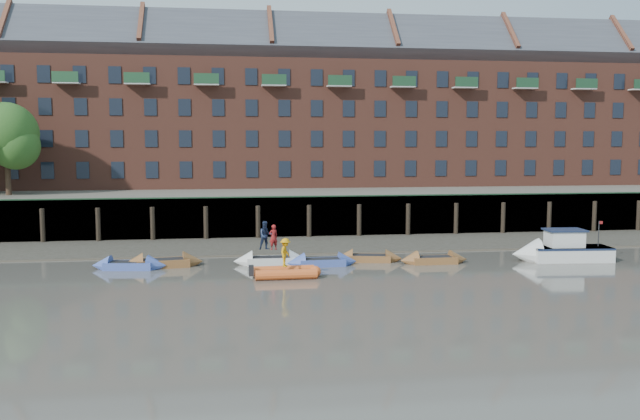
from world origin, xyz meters
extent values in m
plane|color=#5A554C|center=(0.00, 0.00, 0.00)|extent=(220.00, 220.00, 0.00)
cube|color=#3D382F|center=(0.00, 18.00, 0.00)|extent=(110.00, 8.00, 0.50)
cube|color=#4C4336|center=(0.00, 14.60, 0.00)|extent=(110.00, 1.60, 0.10)
cube|color=#2D2A26|center=(0.00, 22.40, 1.60)|extent=(110.00, 0.80, 3.20)
cylinder|color=black|center=(-18.00, 21.75, 1.30)|extent=(0.36, 0.36, 2.60)
cylinder|color=black|center=(-14.00, 21.75, 1.30)|extent=(0.36, 0.36, 2.60)
cylinder|color=black|center=(-10.00, 21.75, 1.30)|extent=(0.36, 0.36, 2.60)
cylinder|color=black|center=(-6.00, 21.75, 1.30)|extent=(0.36, 0.36, 2.60)
cylinder|color=black|center=(-2.00, 21.75, 1.30)|extent=(0.36, 0.36, 2.60)
cylinder|color=black|center=(2.00, 21.75, 1.30)|extent=(0.36, 0.36, 2.60)
cylinder|color=black|center=(6.00, 21.75, 1.30)|extent=(0.36, 0.36, 2.60)
cylinder|color=black|center=(10.00, 21.75, 1.30)|extent=(0.36, 0.36, 2.60)
cylinder|color=black|center=(14.00, 21.75, 1.30)|extent=(0.36, 0.36, 2.60)
cylinder|color=black|center=(18.00, 21.75, 1.30)|extent=(0.36, 0.36, 2.60)
cylinder|color=black|center=(22.00, 21.75, 1.30)|extent=(0.36, 0.36, 2.60)
cylinder|color=black|center=(26.00, 21.75, 1.30)|extent=(0.36, 0.36, 2.60)
cylinder|color=black|center=(30.00, 21.75, 1.30)|extent=(0.36, 0.36, 2.60)
cube|color=#264C2D|center=(0.00, 22.10, 3.25)|extent=(110.00, 0.06, 0.10)
cube|color=#5E594D|center=(0.00, 36.00, 1.60)|extent=(110.00, 28.00, 3.20)
cube|color=brown|center=(0.00, 37.00, 9.20)|extent=(80.00, 10.00, 12.00)
cube|color=#42444C|center=(0.00, 37.00, 16.40)|extent=(80.60, 15.56, 15.56)
cube|color=black|center=(-23.00, 31.98, 5.00)|extent=(1.10, 0.12, 1.50)
cube|color=black|center=(-20.00, 31.98, 5.00)|extent=(1.10, 0.12, 1.50)
cube|color=black|center=(-17.00, 31.98, 5.00)|extent=(1.10, 0.12, 1.50)
cube|color=black|center=(-14.00, 31.98, 5.00)|extent=(1.10, 0.12, 1.50)
cube|color=black|center=(-11.00, 31.98, 5.00)|extent=(1.10, 0.12, 1.50)
cube|color=black|center=(-8.00, 31.98, 5.00)|extent=(1.10, 0.12, 1.50)
cube|color=black|center=(-5.00, 31.98, 5.00)|extent=(1.10, 0.12, 1.50)
cube|color=black|center=(-2.00, 31.98, 5.00)|extent=(1.10, 0.12, 1.50)
cube|color=black|center=(1.00, 31.98, 5.00)|extent=(1.10, 0.12, 1.50)
cube|color=black|center=(4.00, 31.98, 5.00)|extent=(1.10, 0.12, 1.50)
cube|color=black|center=(7.00, 31.98, 5.00)|extent=(1.10, 0.12, 1.50)
cube|color=black|center=(10.00, 31.98, 5.00)|extent=(1.10, 0.12, 1.50)
cube|color=black|center=(13.00, 31.98, 5.00)|extent=(1.10, 0.12, 1.50)
cube|color=black|center=(16.00, 31.98, 5.00)|extent=(1.10, 0.12, 1.50)
cube|color=black|center=(19.00, 31.98, 5.00)|extent=(1.10, 0.12, 1.50)
cube|color=black|center=(22.00, 31.98, 5.00)|extent=(1.10, 0.12, 1.50)
cube|color=black|center=(25.00, 31.98, 5.00)|extent=(1.10, 0.12, 1.50)
cube|color=black|center=(28.00, 31.98, 5.00)|extent=(1.10, 0.12, 1.50)
cube|color=black|center=(31.00, 31.98, 5.00)|extent=(1.10, 0.12, 1.50)
cube|color=black|center=(34.00, 31.98, 5.00)|extent=(1.10, 0.12, 1.50)
cube|color=black|center=(-23.00, 31.98, 7.80)|extent=(1.10, 0.12, 1.50)
cube|color=black|center=(-20.00, 31.98, 7.80)|extent=(1.10, 0.12, 1.50)
cube|color=black|center=(-17.00, 31.98, 7.80)|extent=(1.10, 0.12, 1.50)
cube|color=black|center=(-14.00, 31.98, 7.80)|extent=(1.10, 0.12, 1.50)
cube|color=black|center=(-11.00, 31.98, 7.80)|extent=(1.10, 0.12, 1.50)
cube|color=black|center=(-8.00, 31.98, 7.80)|extent=(1.10, 0.12, 1.50)
cube|color=black|center=(-5.00, 31.98, 7.80)|extent=(1.10, 0.12, 1.50)
cube|color=black|center=(-2.00, 31.98, 7.80)|extent=(1.10, 0.12, 1.50)
cube|color=black|center=(1.00, 31.98, 7.80)|extent=(1.10, 0.12, 1.50)
cube|color=black|center=(4.00, 31.98, 7.80)|extent=(1.10, 0.12, 1.50)
cube|color=black|center=(7.00, 31.98, 7.80)|extent=(1.10, 0.12, 1.50)
cube|color=black|center=(10.00, 31.98, 7.80)|extent=(1.10, 0.12, 1.50)
cube|color=black|center=(13.00, 31.98, 7.80)|extent=(1.10, 0.12, 1.50)
cube|color=black|center=(16.00, 31.98, 7.80)|extent=(1.10, 0.12, 1.50)
cube|color=black|center=(19.00, 31.98, 7.80)|extent=(1.10, 0.12, 1.50)
cube|color=black|center=(22.00, 31.98, 7.80)|extent=(1.10, 0.12, 1.50)
cube|color=black|center=(25.00, 31.98, 7.80)|extent=(1.10, 0.12, 1.50)
cube|color=black|center=(28.00, 31.98, 7.80)|extent=(1.10, 0.12, 1.50)
cube|color=black|center=(31.00, 31.98, 7.80)|extent=(1.10, 0.12, 1.50)
cube|color=black|center=(34.00, 31.98, 7.80)|extent=(1.10, 0.12, 1.50)
cube|color=black|center=(-23.00, 31.98, 10.60)|extent=(1.10, 0.12, 1.50)
cube|color=black|center=(-20.00, 31.98, 10.60)|extent=(1.10, 0.12, 1.50)
cube|color=black|center=(-17.00, 31.98, 10.60)|extent=(1.10, 0.12, 1.50)
cube|color=black|center=(-14.00, 31.98, 10.60)|extent=(1.10, 0.12, 1.50)
cube|color=black|center=(-11.00, 31.98, 10.60)|extent=(1.10, 0.12, 1.50)
cube|color=black|center=(-8.00, 31.98, 10.60)|extent=(1.10, 0.12, 1.50)
cube|color=black|center=(-5.00, 31.98, 10.60)|extent=(1.10, 0.12, 1.50)
cube|color=black|center=(-2.00, 31.98, 10.60)|extent=(1.10, 0.12, 1.50)
cube|color=black|center=(1.00, 31.98, 10.60)|extent=(1.10, 0.12, 1.50)
cube|color=black|center=(4.00, 31.98, 10.60)|extent=(1.10, 0.12, 1.50)
cube|color=black|center=(7.00, 31.98, 10.60)|extent=(1.10, 0.12, 1.50)
cube|color=black|center=(10.00, 31.98, 10.60)|extent=(1.10, 0.12, 1.50)
cube|color=black|center=(13.00, 31.98, 10.60)|extent=(1.10, 0.12, 1.50)
cube|color=black|center=(16.00, 31.98, 10.60)|extent=(1.10, 0.12, 1.50)
cube|color=black|center=(19.00, 31.98, 10.60)|extent=(1.10, 0.12, 1.50)
cube|color=black|center=(22.00, 31.98, 10.60)|extent=(1.10, 0.12, 1.50)
cube|color=black|center=(25.00, 31.98, 10.60)|extent=(1.10, 0.12, 1.50)
cube|color=black|center=(28.00, 31.98, 10.60)|extent=(1.10, 0.12, 1.50)
cube|color=black|center=(31.00, 31.98, 10.60)|extent=(1.10, 0.12, 1.50)
cube|color=black|center=(34.00, 31.98, 10.60)|extent=(1.10, 0.12, 1.50)
cube|color=black|center=(-23.00, 31.98, 13.40)|extent=(1.10, 0.12, 1.50)
cube|color=black|center=(-20.00, 31.98, 13.40)|extent=(1.10, 0.12, 1.50)
cube|color=black|center=(-17.00, 31.98, 13.40)|extent=(1.10, 0.12, 1.50)
cube|color=black|center=(-14.00, 31.98, 13.40)|extent=(1.10, 0.12, 1.50)
cube|color=black|center=(-11.00, 31.98, 13.40)|extent=(1.10, 0.12, 1.50)
cube|color=black|center=(-8.00, 31.98, 13.40)|extent=(1.10, 0.12, 1.50)
cube|color=black|center=(-5.00, 31.98, 13.40)|extent=(1.10, 0.12, 1.50)
cube|color=black|center=(-2.00, 31.98, 13.40)|extent=(1.10, 0.12, 1.50)
cube|color=black|center=(1.00, 31.98, 13.40)|extent=(1.10, 0.12, 1.50)
cube|color=black|center=(4.00, 31.98, 13.40)|extent=(1.10, 0.12, 1.50)
cube|color=black|center=(7.00, 31.98, 13.40)|extent=(1.10, 0.12, 1.50)
cube|color=black|center=(10.00, 31.98, 13.40)|extent=(1.10, 0.12, 1.50)
cube|color=black|center=(13.00, 31.98, 13.40)|extent=(1.10, 0.12, 1.50)
cube|color=black|center=(16.00, 31.98, 13.40)|extent=(1.10, 0.12, 1.50)
cube|color=black|center=(19.00, 31.98, 13.40)|extent=(1.10, 0.12, 1.50)
cube|color=black|center=(22.00, 31.98, 13.40)|extent=(1.10, 0.12, 1.50)
cube|color=black|center=(25.00, 31.98, 13.40)|extent=(1.10, 0.12, 1.50)
cube|color=black|center=(28.00, 31.98, 13.40)|extent=(1.10, 0.12, 1.50)
cube|color=black|center=(31.00, 31.98, 13.40)|extent=(1.10, 0.12, 1.50)
cube|color=black|center=(34.00, 31.98, 13.40)|extent=(1.10, 0.12, 1.50)
cylinder|color=#3A281C|center=(-22.00, 27.50, 5.20)|extent=(0.44, 0.44, 4.00)
sphere|color=#326022|center=(-22.00, 27.50, 8.16)|extent=(5.12, 5.12, 5.12)
cube|color=#4258AB|center=(-10.23, 10.32, 0.22)|extent=(3.00, 1.67, 0.44)
cone|color=#4258AB|center=(-8.59, 10.09, 0.22)|extent=(1.28, 1.43, 1.28)
cone|color=#4258AB|center=(-11.87, 10.56, 0.22)|extent=(1.28, 1.43, 1.28)
cube|color=black|center=(-10.23, 10.32, 0.42)|extent=(2.48, 1.29, 0.06)
cube|color=brown|center=(-8.28, 10.74, 0.24)|extent=(3.24, 1.82, 0.48)
cone|color=brown|center=(-6.51, 11.00, 0.24)|extent=(1.38, 1.55, 1.39)
cone|color=brown|center=(-10.06, 10.48, 0.24)|extent=(1.38, 1.55, 1.39)
cube|color=black|center=(-8.28, 10.74, 0.46)|extent=(2.69, 1.40, 0.06)
cube|color=silver|center=(-1.76, 10.70, 0.23)|extent=(2.99, 1.39, 0.46)
cone|color=silver|center=(-0.02, 10.67, 0.23)|extent=(1.18, 1.36, 1.34)
cone|color=silver|center=(-3.49, 10.73, 0.23)|extent=(1.18, 1.36, 1.34)
cube|color=black|center=(-1.76, 10.70, 0.44)|extent=(2.49, 1.05, 0.06)
cube|color=#4258AB|center=(1.29, 9.80, 0.22)|extent=(2.82, 1.34, 0.43)
cone|color=#4258AB|center=(2.91, 9.86, 0.22)|extent=(1.12, 1.29, 1.25)
cone|color=#4258AB|center=(-0.33, 9.75, 0.22)|extent=(1.12, 1.29, 1.25)
cube|color=black|center=(1.29, 9.80, 0.41)|extent=(2.34, 1.01, 0.06)
cube|color=brown|center=(4.46, 10.85, 0.21)|extent=(2.86, 1.71, 0.42)
cone|color=brown|center=(5.99, 10.55, 0.21)|extent=(1.26, 1.39, 1.21)
cone|color=brown|center=(2.93, 11.16, 0.21)|extent=(1.26, 1.39, 1.21)
cube|color=black|center=(4.46, 10.85, 0.40)|extent=(2.37, 1.33, 0.06)
cube|color=brown|center=(8.31, 9.63, 0.21)|extent=(2.76, 1.26, 0.43)
cone|color=brown|center=(9.92, 9.62, 0.21)|extent=(1.08, 1.25, 1.24)
cone|color=brown|center=(6.71, 9.64, 0.21)|extent=(1.08, 1.25, 1.24)
cube|color=black|center=(8.31, 9.63, 0.41)|extent=(2.30, 0.95, 0.06)
cylinder|color=orange|center=(-1.27, 7.16, 0.28)|extent=(3.41, 0.62, 0.56)
cylinder|color=orange|center=(-1.25, 5.97, 0.28)|extent=(3.41, 0.62, 0.56)
sphere|color=orange|center=(0.44, 6.59, 0.28)|extent=(0.65, 0.65, 0.65)
cube|color=black|center=(-1.26, 6.56, 0.28)|extent=(2.85, 1.02, 0.19)
cube|color=silver|center=(17.20, 9.34, 0.46)|extent=(5.12, 2.40, 0.91)
cone|color=silver|center=(14.30, 9.57, 0.46)|extent=(1.85, 2.15, 2.02)
cube|color=#19233F|center=(17.20, 9.34, 0.85)|extent=(5.12, 2.45, 0.12)
cube|color=silver|center=(16.80, 9.37, 1.42)|extent=(2.24, 1.68, 1.01)
cube|color=#19233F|center=(16.80, 9.37, 1.97)|extent=(2.55, 1.90, 0.10)
imported|color=maroon|center=(-1.60, 10.71, 1.69)|extent=(0.67, 0.56, 1.57)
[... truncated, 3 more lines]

